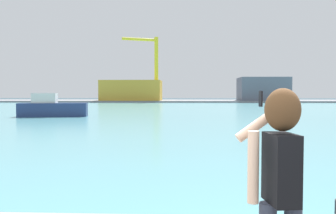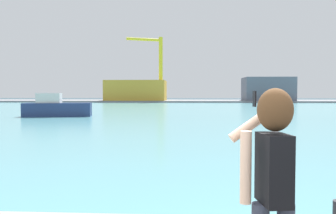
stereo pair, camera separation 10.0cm
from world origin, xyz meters
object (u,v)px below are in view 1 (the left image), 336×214
Objects in this scene: warehouse_left at (132,90)px; warehouse_right at (263,89)px; person_photographer at (279,173)px; boat_moored at (52,108)px; port_crane at (153,63)px.

warehouse_left is 34.54m from warehouse_right.
boat_moored is (-14.05, 31.52, -0.87)m from person_photographer.
warehouse_left is at bearing 179.61° from warehouse_right.
warehouse_right is (34.54, -0.24, 0.36)m from warehouse_left.
boat_moored is 0.42× the size of port_crane.
port_crane is at bearing 74.32° from boat_moored.
boat_moored is 66.47m from warehouse_right.
port_crane is (-28.68, -2.28, 6.75)m from warehouse_right.
warehouse_right is at bearing 4.54° from port_crane.
port_crane reaches higher than warehouse_left.
warehouse_left is (-14.50, 88.77, 1.31)m from person_photographer.
warehouse_right is at bearing -20.27° from person_photographer.
warehouse_right reaches higher than warehouse_left.
port_crane is at bearing -175.46° from warehouse_right.
boat_moored is at bearing -120.88° from warehouse_right.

